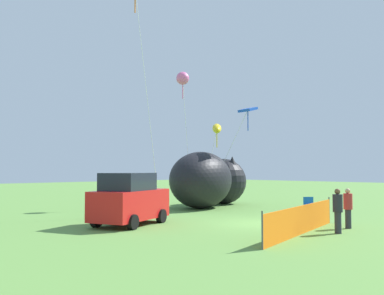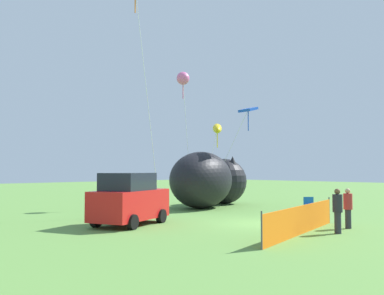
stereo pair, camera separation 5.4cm
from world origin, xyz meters
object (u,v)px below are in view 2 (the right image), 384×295
Objects in this scene: spectator_in_blue_shirt at (348,207)px; kite_blue_box at (248,111)px; kite_yellow_hero at (217,129)px; kite_pink_octopus at (183,79)px; inflatable_cat at (209,182)px; folding_chair at (310,205)px; parked_car at (130,200)px; spectator_in_red_shirt at (338,209)px.

kite_blue_box is at bearing 62.85° from spectator_in_blue_shirt.
kite_yellow_hero is at bearing 77.38° from kite_blue_box.
kite_blue_box is at bearing -54.30° from kite_pink_octopus.
kite_yellow_hero reaches higher than spectator_in_blue_shirt.
kite_blue_box is (2.36, -3.29, -2.17)m from kite_pink_octopus.
folding_chair is at bearing -110.06° from inflatable_cat.
kite_pink_octopus reaches higher than inflatable_cat.
folding_chair is 0.11× the size of kite_pink_octopus.
spectator_in_red_shirt is (4.05, -7.26, -0.17)m from parked_car.
spectator_in_red_shirt is at bearing -132.24° from inflatable_cat.
parked_car is 0.68× the size of kite_blue_box.
kite_blue_box is at bearing -156.90° from folding_chair.
folding_chair is 0.60× the size of spectator_in_blue_shirt.
folding_chair is 0.58× the size of spectator_in_red_shirt.
kite_blue_box is (9.93, 1.53, 4.84)m from parked_car.
folding_chair is 7.44m from kite_blue_box.
kite_yellow_hero is at bearing 9.18° from inflatable_cat.
spectator_in_blue_shirt is at bearing -99.51° from kite_pink_octopus.
kite_yellow_hero is (1.98, 1.07, 3.53)m from inflatable_cat.
kite_yellow_hero is at bearing -2.02° from kite_pink_octopus.
kite_blue_box reaches higher than spectator_in_red_shirt.
folding_chair is at bearing -83.08° from kite_pink_octopus.
parked_car is 12.32m from kite_yellow_hero.
parked_car is 8.90m from spectator_in_blue_shirt.
kite_pink_octopus is at bearing 80.49° from spectator_in_blue_shirt.
spectator_in_red_shirt is (-1.55, -0.35, 0.03)m from spectator_in_blue_shirt.
inflatable_cat is at bearing -142.43° from folding_chair.
kite_blue_box is at bearing -12.99° from parked_car.
kite_pink_octopus is at bearing 10.75° from parked_car.
spectator_in_blue_shirt is 13.91m from kite_pink_octopus.
spectator_in_red_shirt is 0.29× the size of kite_yellow_hero.
folding_chair is 0.12× the size of inflatable_cat.
inflatable_cat reaches higher than folding_chair.
folding_chair is at bearing -105.23° from kite_blue_box.
inflatable_cat is (0.09, 7.10, 1.02)m from folding_chair.
spectator_in_red_shirt is at bearing -11.60° from folding_chair.
kite_yellow_hero is (6.59, 11.97, 4.21)m from spectator_in_red_shirt.
parked_car is 2.56× the size of spectator_in_red_shirt.
kite_yellow_hero is 3.36m from kite_blue_box.
inflatable_cat reaches higher than spectator_in_red_shirt.
inflatable_cat is at bearing 73.80° from spectator_in_blue_shirt.
spectator_in_blue_shirt is at bearing -113.45° from kite_yellow_hero.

